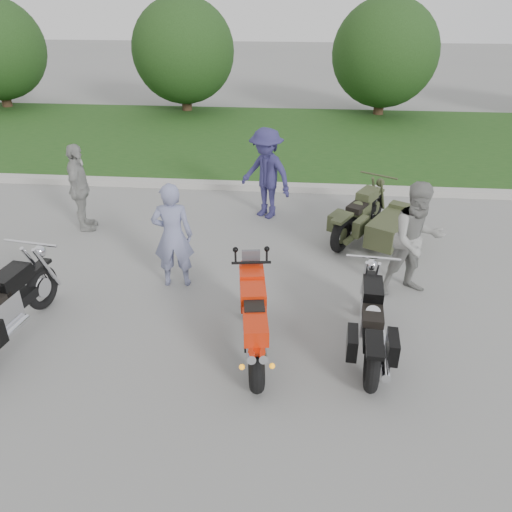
# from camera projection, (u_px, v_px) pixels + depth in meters

# --- Properties ---
(ground) EXTENTS (80.00, 80.00, 0.00)m
(ground) POSITION_uv_depth(u_px,v_px,m) (196.00, 352.00, 6.61)
(ground) COLOR gray
(ground) RESTS_ON ground
(curb) EXTENTS (60.00, 0.30, 0.15)m
(curb) POSITION_uv_depth(u_px,v_px,m) (245.00, 186.00, 11.81)
(curb) COLOR #B2AFA8
(curb) RESTS_ON ground
(grass_strip) EXTENTS (60.00, 8.00, 0.14)m
(grass_strip) POSITION_uv_depth(u_px,v_px,m) (260.00, 139.00, 15.44)
(grass_strip) COLOR #32581E
(grass_strip) RESTS_ON ground
(tree_mid_left) EXTENTS (3.60, 3.60, 4.00)m
(tree_mid_left) POSITION_uv_depth(u_px,v_px,m) (183.00, 51.00, 17.58)
(tree_mid_left) COLOR #3F2B1C
(tree_mid_left) RESTS_ON ground
(tree_mid_right) EXTENTS (3.60, 3.60, 4.00)m
(tree_mid_right) POSITION_uv_depth(u_px,v_px,m) (385.00, 53.00, 17.02)
(tree_mid_right) COLOR #3F2B1C
(tree_mid_right) RESTS_ON ground
(sportbike_red) EXTENTS (0.52, 1.98, 0.94)m
(sportbike_red) POSITION_uv_depth(u_px,v_px,m) (254.00, 318.00, 6.34)
(sportbike_red) COLOR black
(sportbike_red) RESTS_ON ground
(cruiser_right) EXTENTS (0.41, 2.14, 0.82)m
(cruiser_right) POSITION_uv_depth(u_px,v_px,m) (371.00, 326.00, 6.43)
(cruiser_right) COLOR black
(cruiser_right) RESTS_ON ground
(cruiser_sidecar) EXTENTS (1.68, 2.06, 0.85)m
(cruiser_sidecar) POSITION_uv_depth(u_px,v_px,m) (377.00, 223.00, 9.22)
(cruiser_sidecar) COLOR black
(cruiser_sidecar) RESTS_ON ground
(person_stripe) EXTENTS (0.68, 0.50, 1.73)m
(person_stripe) POSITION_uv_depth(u_px,v_px,m) (173.00, 236.00, 7.71)
(person_stripe) COLOR #797EA4
(person_stripe) RESTS_ON ground
(person_grey) EXTENTS (1.04, 0.91, 1.81)m
(person_grey) POSITION_uv_depth(u_px,v_px,m) (416.00, 240.00, 7.49)
(person_grey) COLOR gray
(person_grey) RESTS_ON ground
(person_denim) EXTENTS (1.37, 1.24, 1.85)m
(person_denim) POSITION_uv_depth(u_px,v_px,m) (266.00, 174.00, 10.04)
(person_denim) COLOR navy
(person_denim) RESTS_ON ground
(person_back) EXTENTS (0.61, 1.07, 1.71)m
(person_back) POSITION_uv_depth(u_px,v_px,m) (80.00, 188.00, 9.53)
(person_back) COLOR #9A9B95
(person_back) RESTS_ON ground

